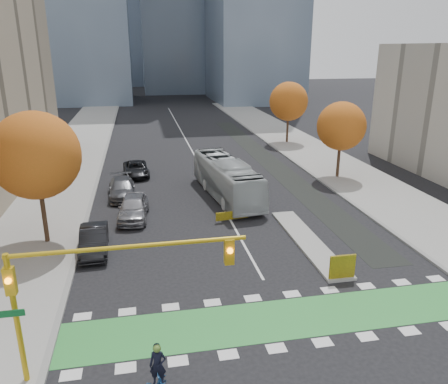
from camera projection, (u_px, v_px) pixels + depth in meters
name	position (u px, v px, depth m)	size (l,w,h in m)	color
ground	(296.00, 339.00, 18.29)	(300.00, 300.00, 0.00)	black
sidewalk_west	(47.00, 201.00, 34.46)	(7.00, 120.00, 0.15)	gray
sidewalk_east	(362.00, 182.00, 39.34)	(7.00, 120.00, 0.15)	gray
curb_west	(92.00, 199.00, 35.09)	(0.30, 120.00, 0.16)	gray
curb_east	(326.00, 184.00, 38.71)	(0.30, 120.00, 0.16)	gray
bike_crossing	(285.00, 318.00, 19.69)	(20.00, 3.00, 0.01)	#2D8C38
centre_line	(188.00, 143.00, 55.56)	(0.15, 70.00, 0.01)	silver
bike_lane_paint	(267.00, 160.00, 47.60)	(2.50, 50.00, 0.01)	black
median_island	(307.00, 241.00, 27.38)	(1.60, 10.00, 0.16)	gray
hazard_board	(342.00, 267.00, 22.68)	(1.40, 0.12, 1.30)	yellow
tree_west	(36.00, 156.00, 25.53)	(5.20, 5.20, 8.22)	#332114
tree_east_near	(341.00, 126.00, 39.43)	(4.40, 4.40, 7.08)	#332114
tree_east_far	(289.00, 101.00, 54.31)	(4.80, 4.80, 7.65)	#332114
traffic_signal_west	(90.00, 278.00, 15.11)	(8.53, 0.56, 5.20)	#BF9914
cyclist	(159.00, 379.00, 15.14)	(1.03, 1.91, 2.10)	#1F5190
bus	(227.00, 178.00, 35.34)	(2.62, 11.21, 3.12)	#B6BCBE
parked_car_a	(133.00, 207.00, 30.99)	(1.98, 4.93, 1.68)	gray
parked_car_b	(94.00, 240.00, 25.95)	(1.57, 4.50, 1.48)	black
parked_car_c	(122.00, 188.00, 35.51)	(2.07, 5.10, 1.48)	#525358
parked_car_d	(136.00, 169.00, 41.42)	(2.22, 4.82, 1.34)	black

